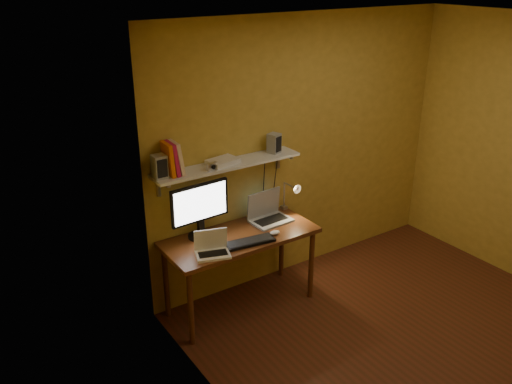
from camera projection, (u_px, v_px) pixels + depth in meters
room at (434, 204)px, 4.12m from camera, size 3.44×3.24×2.64m
desk at (240, 243)px, 4.87m from camera, size 1.40×0.60×0.75m
wall_shelf at (228, 165)px, 4.75m from camera, size 1.40×0.25×0.21m
monitor at (200, 208)px, 4.70m from camera, size 0.56×0.25×0.50m
laptop at (268, 213)px, 5.10m from camera, size 0.38×0.29×0.28m
netbook at (212, 248)px, 4.50m from camera, size 0.33×0.28×0.21m
keyboard at (250, 242)px, 4.69m from camera, size 0.46×0.21×0.02m
mouse at (275, 233)px, 4.84m from camera, size 0.10×0.07×0.04m
desk_lamp at (291, 193)px, 5.19m from camera, size 0.09×0.23×0.38m
speaker_left at (159, 167)px, 4.38m from camera, size 0.11×0.11×0.20m
speaker_right at (274, 143)px, 4.97m from camera, size 0.13×0.13×0.18m
books at (172, 158)px, 4.44m from camera, size 0.15×0.19×0.28m
shelf_camera at (212, 166)px, 4.58m from camera, size 0.11×0.06×0.06m
router at (223, 161)px, 4.72m from camera, size 0.29×0.22×0.04m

